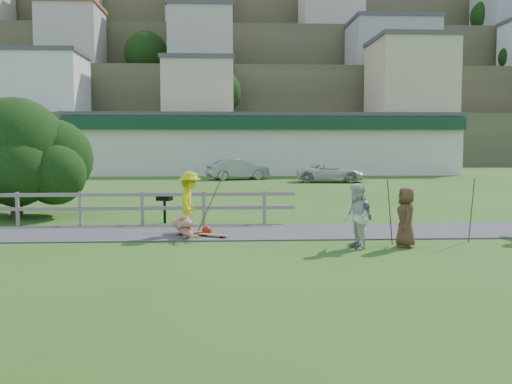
# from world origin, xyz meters

# --- Properties ---
(ground) EXTENTS (260.00, 260.00, 0.00)m
(ground) POSITION_xyz_m (0.00, 0.00, 0.00)
(ground) COLOR #2F5C1A
(ground) RESTS_ON ground
(path) EXTENTS (34.00, 3.00, 0.04)m
(path) POSITION_xyz_m (0.00, 1.50, 0.02)
(path) COLOR #3B3B3E
(path) RESTS_ON ground
(fence) EXTENTS (15.05, 0.10, 1.10)m
(fence) POSITION_xyz_m (-4.62, 3.30, 0.72)
(fence) COLOR slate
(fence) RESTS_ON ground
(strip_mall) EXTENTS (32.50, 10.75, 5.10)m
(strip_mall) POSITION_xyz_m (4.00, 34.94, 2.58)
(strip_mall) COLOR silver
(strip_mall) RESTS_ON ground
(hillside) EXTENTS (220.00, 67.00, 47.50)m
(hillside) POSITION_xyz_m (0.00, 91.31, 14.41)
(hillside) COLOR #46502F
(hillside) RESTS_ON ground
(skater_rider) EXTENTS (0.70, 1.16, 1.77)m
(skater_rider) POSITION_xyz_m (-0.32, 1.05, 0.88)
(skater_rider) COLOR yellow
(skater_rider) RESTS_ON ground
(skater_fallen) EXTENTS (1.80, 0.98, 0.64)m
(skater_fallen) POSITION_xyz_m (-0.43, 0.69, 0.32)
(skater_fallen) COLOR tan
(skater_fallen) RESTS_ON ground
(spectator_a) EXTENTS (0.79, 0.93, 1.66)m
(spectator_a) POSITION_xyz_m (4.02, -1.22, 0.83)
(spectator_a) COLOR silver
(spectator_a) RESTS_ON ground
(spectator_b) EXTENTS (0.73, 1.05, 1.65)m
(spectator_b) POSITION_xyz_m (4.13, -1.05, 0.83)
(spectator_b) COLOR slate
(spectator_b) RESTS_ON ground
(spectator_c) EXTENTS (0.60, 0.82, 1.55)m
(spectator_c) POSITION_xyz_m (5.36, -1.04, 0.78)
(spectator_c) COLOR brown
(spectator_c) RESTS_ON ground
(car_silver) EXTENTS (4.77, 2.76, 1.49)m
(car_silver) POSITION_xyz_m (1.65, 25.99, 0.74)
(car_silver) COLOR #93949A
(car_silver) RESTS_ON ground
(car_white) EXTENTS (4.83, 2.64, 1.28)m
(car_white) POSITION_xyz_m (7.85, 22.98, 0.64)
(car_white) COLOR silver
(car_white) RESTS_ON ground
(tree) EXTENTS (6.06, 6.06, 2.98)m
(tree) POSITION_xyz_m (-6.91, 5.74, 1.49)
(tree) COLOR black
(tree) RESTS_ON ground
(bbq) EXTENTS (0.55, 0.48, 1.01)m
(bbq) POSITION_xyz_m (-1.32, 3.67, 0.50)
(bbq) COLOR black
(bbq) RESTS_ON ground
(longboard_rider) EXTENTS (0.90, 0.45, 0.10)m
(longboard_rider) POSITION_xyz_m (-0.32, 1.05, 0.05)
(longboard_rider) COLOR #925C2F
(longboard_rider) RESTS_ON ground
(longboard_fallen) EXTENTS (0.90, 0.64, 0.10)m
(longboard_fallen) POSITION_xyz_m (0.37, 0.59, 0.05)
(longboard_fallen) COLOR #925C2F
(longboard_fallen) RESTS_ON ground
(helmet) EXTENTS (0.29, 0.29, 0.29)m
(helmet) POSITION_xyz_m (0.17, 1.04, 0.14)
(helmet) COLOR #9F220E
(helmet) RESTS_ON ground
(pole_rider) EXTENTS (0.03, 0.03, 2.02)m
(pole_rider) POSITION_xyz_m (0.28, 1.45, 1.01)
(pole_rider) COLOR brown
(pole_rider) RESTS_ON ground
(pole_spec_left) EXTENTS (0.03, 0.03, 1.72)m
(pole_spec_left) POSITION_xyz_m (5.06, -0.63, 0.86)
(pole_spec_left) COLOR brown
(pole_spec_left) RESTS_ON ground
(pole_spec_right) EXTENTS (0.03, 0.03, 1.73)m
(pole_spec_right) POSITION_xyz_m (7.39, -0.36, 0.86)
(pole_spec_right) COLOR brown
(pole_spec_right) RESTS_ON ground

